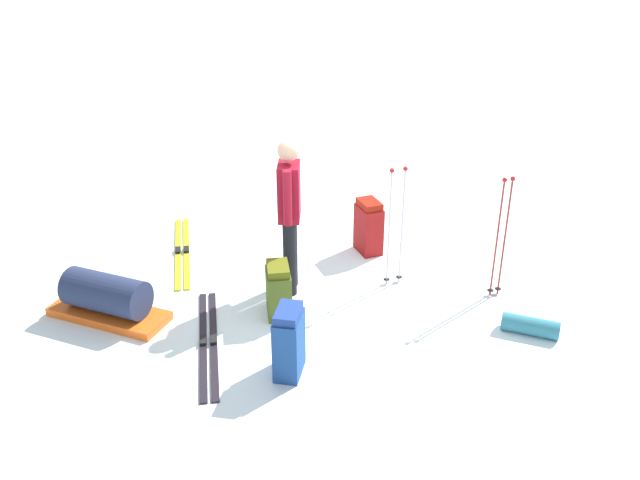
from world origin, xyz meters
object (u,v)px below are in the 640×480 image
Objects in this scene: ski_pair_near at (182,251)px; sleeping_mat_rolled at (530,326)px; backpack_small_spare at (369,227)px; backpack_bright at (279,290)px; skier_standing at (289,209)px; ski_poles_planted_near at (396,221)px; ski_pair_far at (208,342)px; ski_poles_planted_far at (502,232)px; backpack_large_dark at (289,342)px; gear_sled at (107,299)px.

sleeping_mat_rolled reaches higher than ski_pair_near.
ski_pair_near is 2.27m from backpack_small_spare.
backpack_small_spare is at bearing -128.55° from backpack_bright.
skier_standing is 1.24× the size of ski_poles_planted_near.
ski_pair_far is at bearing -0.11° from sleeping_mat_rolled.
ski_pair_far is 3.14m from sleeping_mat_rolled.
ski_pair_near is 3.76m from ski_poles_planted_far.
ski_poles_planted_far reaches higher than sleeping_mat_rolled.
backpack_bright is at bearing 6.54° from ski_poles_planted_far.
backpack_large_dark is at bearing 147.47° from ski_pair_far.
ski_pair_near is 4.11m from sleeping_mat_rolled.
backpack_small_spare is at bearing -154.67° from gear_sled.
backpack_large_dark is 0.49× the size of ski_poles_planted_near.
ski_poles_planted_far is (-2.22, -1.24, 0.42)m from backpack_large_dark.
backpack_bright is (-0.68, -0.48, 0.27)m from ski_pair_far.
backpack_bright is at bearing -84.49° from backpack_large_dark.
skier_standing is 2.21m from ski_poles_planted_far.
skier_standing is 0.85m from backpack_bright.
gear_sled is at bearing 14.47° from skier_standing.
skier_standing is 1.86m from ski_pair_near.
skier_standing reaches higher than ski_pair_near.
skier_standing reaches higher than sleeping_mat_rolled.
ski_pair_near is at bearing -2.13° from backpack_small_spare.
ski_poles_planted_near is at bearing -169.61° from gear_sled.
skier_standing reaches higher than gear_sled.
ski_pair_far is at bearing 28.42° from ski_poles_planted_near.
backpack_bright reaches higher than sleeping_mat_rolled.
ski_pair_far is at bearing 154.40° from gear_sled.
sleeping_mat_rolled is at bearing 152.15° from ski_pair_near.
ski_pair_far is 1.38× the size of gear_sled.
backpack_small_spare reaches higher than sleeping_mat_rolled.
backpack_bright is 2.51m from sleeping_mat_rolled.
backpack_large_dark reaches higher than ski_pair_near.
sleeping_mat_rolled is (-1.20, 1.06, -0.67)m from ski_poles_planted_near.
backpack_small_spare is 0.49× the size of ski_poles_planted_far.
backpack_small_spare is (-0.98, -2.33, -0.00)m from backpack_large_dark.
sleeping_mat_rolled is at bearing 179.89° from ski_pair_far.
gear_sled is 2.39× the size of sleeping_mat_rolled.
ski_poles_planted_far is 4.09m from gear_sled.
gear_sled is 4.22m from sleeping_mat_rolled.
ski_pair_near is 3.26× the size of backpack_bright.
ski_pair_far is at bearing -32.53° from backpack_large_dark.
sleeping_mat_rolled is at bearing 157.00° from skier_standing.
backpack_bright is 1.04× the size of sleeping_mat_rolled.
ski_poles_planted_near is at bearing -176.52° from skier_standing.
ski_pair_near is at bearing -19.49° from ski_poles_planted_near.
sleeping_mat_rolled is (-3.63, 1.92, 0.08)m from ski_pair_near.
skier_standing is 2.06m from gear_sled.
gear_sled is (0.56, 1.41, 0.21)m from ski_pair_near.
gear_sled is (1.86, 0.48, -0.73)m from skier_standing.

